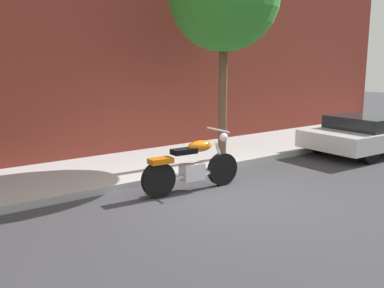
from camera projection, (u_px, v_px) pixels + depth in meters
The scene contains 5 objects.
ground_plane at pixel (222, 196), 7.80m from camera, with size 60.00×60.00×0.00m, color #38383D.
sidewalk at pixel (144, 165), 9.94m from camera, with size 22.97×2.66×0.14m, color #A7A7A7.
building_facade at pixel (108, 1), 10.45m from camera, with size 22.97×0.50×7.87m, color maroon.
motorcycle at pixel (192, 167), 8.07m from camera, with size 2.12×0.70×1.16m.
parked_car_white at pixel (373, 132), 11.64m from camera, with size 4.28×2.10×1.03m.
Camera 1 is at (-4.97, -5.62, 2.41)m, focal length 39.53 mm.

